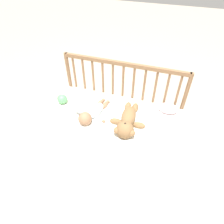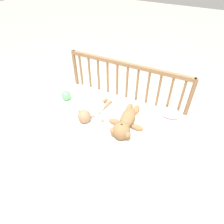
{
  "view_description": "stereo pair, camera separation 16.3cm",
  "coord_description": "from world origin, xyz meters",
  "px_view_note": "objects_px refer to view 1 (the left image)",
  "views": [
    {
      "loc": [
        0.43,
        -1.27,
        1.69
      ],
      "look_at": [
        0.0,
        -0.0,
        0.5
      ],
      "focal_mm": 32.0,
      "sensor_mm": 36.0,
      "label": 1
    },
    {
      "loc": [
        0.58,
        -1.2,
        1.69
      ],
      "look_at": [
        0.0,
        -0.0,
        0.5
      ],
      "focal_mm": 32.0,
      "sensor_mm": 36.0,
      "label": 2
    }
  ],
  "objects_px": {
    "toy_ball": "(62,99)",
    "teddy_bear": "(127,121)",
    "baby": "(92,113)",
    "small_pillow": "(168,108)"
  },
  "relations": [
    {
      "from": "baby",
      "to": "toy_ball",
      "type": "distance_m",
      "value": 0.37
    },
    {
      "from": "toy_ball",
      "to": "teddy_bear",
      "type": "bearing_deg",
      "value": -8.99
    },
    {
      "from": "baby",
      "to": "small_pillow",
      "type": "xyz_separation_m",
      "value": [
        0.65,
        0.3,
        -0.01
      ]
    },
    {
      "from": "small_pillow",
      "to": "toy_ball",
      "type": "bearing_deg",
      "value": -167.95
    },
    {
      "from": "teddy_bear",
      "to": "toy_ball",
      "type": "xyz_separation_m",
      "value": [
        -0.69,
        0.11,
        -0.01
      ]
    },
    {
      "from": "teddy_bear",
      "to": "small_pillow",
      "type": "xyz_separation_m",
      "value": [
        0.31,
        0.32,
        -0.03
      ]
    },
    {
      "from": "small_pillow",
      "to": "teddy_bear",
      "type": "bearing_deg",
      "value": -133.98
    },
    {
      "from": "baby",
      "to": "toy_ball",
      "type": "relative_size",
      "value": 4.35
    },
    {
      "from": "baby",
      "to": "teddy_bear",
      "type": "bearing_deg",
      "value": -3.28
    },
    {
      "from": "teddy_bear",
      "to": "small_pillow",
      "type": "relative_size",
      "value": 2.58
    }
  ]
}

